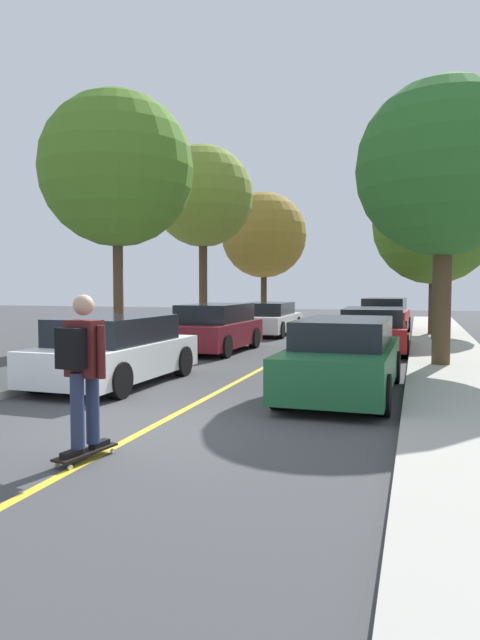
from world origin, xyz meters
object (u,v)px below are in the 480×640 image
object	(u,v)px
parked_car_left_nearest	(116,351)
street_tree_right_near	(434,224)
street_tree_left_nearest	(117,170)
skateboarder	(82,363)
street_tree_left_near	(203,197)
street_tree_right_nearest	(445,169)
parked_car_right_near	(373,330)
street_tree_left_far	(264,235)
parked_car_right_nearest	(344,357)
parked_car_right_far	(385,316)
streetlamp	(435,240)
parked_car_left_near	(215,328)
skateboard	(86,452)
parked_car_left_far	(268,319)

from	to	relation	value
parked_car_left_nearest	street_tree_right_near	world-z (taller)	street_tree_right_near
street_tree_left_nearest	skateboarder	xyz separation A→B (m)	(3.94, -7.87, -3.83)
street_tree_left_near	street_tree_right_nearest	size ratio (longest dim) A/B	1.06
parked_car_right_near	street_tree_left_far	bearing A→B (deg)	119.82
parked_car_right_nearest	parked_car_right_near	distance (m)	7.01
street_tree_left_near	street_tree_right_nearest	distance (m)	9.78
parked_car_right_near	street_tree_right_nearest	size ratio (longest dim) A/B	0.67
parked_car_right_far	street_tree_left_far	distance (m)	8.53
parked_car_right_far	street_tree_left_near	distance (m)	8.66
street_tree_left_far	streetlamp	xyz separation A→B (m)	(7.96, -7.91, -1.03)
parked_car_left_near	parked_car_right_nearest	xyz separation A→B (m)	(4.44, -5.60, -0.03)
street_tree_right_nearest	skateboard	bearing A→B (deg)	-115.66
parked_car_left_near	street_tree_left_nearest	distance (m)	5.23
street_tree_left_near	streetlamp	distance (m)	8.17
parked_car_left_nearest	parked_car_right_near	distance (m)	8.49
parked_car_left_near	streetlamp	xyz separation A→B (m)	(6.19, 4.35, 2.75)
parked_car_right_near	street_tree_right_nearest	distance (m)	5.48
parked_car_right_nearest	street_tree_right_nearest	xyz separation A→B (m)	(1.77, 3.64, 3.92)
street_tree_right_near	streetlamp	bearing A→B (deg)	-90.48
parked_car_left_near	street_tree_left_near	bearing A→B (deg)	115.77
parked_car_right_nearest	skateboard	world-z (taller)	parked_car_right_nearest
street_tree_left_nearest	street_tree_right_nearest	size ratio (longest dim) A/B	1.05
parked_car_left_near	parked_car_left_nearest	bearing A→B (deg)	-90.01
skateboarder	parked_car_right_nearest	bearing A→B (deg)	64.64
street_tree_left_nearest	streetlamp	world-z (taller)	street_tree_left_nearest
parked_car_left_far	street_tree_left_near	size ratio (longest dim) A/B	0.67
street_tree_left_far	parked_car_right_far	bearing A→B (deg)	-35.78
parked_car_right_nearest	street_tree_left_near	distance (m)	12.02
street_tree_left_far	street_tree_right_near	bearing A→B (deg)	-33.89
parked_car_left_near	parked_car_right_near	bearing A→B (deg)	17.63
parked_car_right_far	street_tree_right_near	bearing A→B (deg)	-26.57
parked_car_right_far	streetlamp	xyz separation A→B (m)	(1.75, -3.43, 2.72)
parked_car_right_near	street_tree_left_far	distance (m)	13.07
street_tree_left_near	skateboard	distance (m)	15.42
street_tree_left_near	skateboarder	world-z (taller)	street_tree_left_near
parked_car_right_near	street_tree_left_near	bearing A→B (deg)	160.03
parked_car_left_nearest	parked_car_left_far	bearing A→B (deg)	90.00
street_tree_right_nearest	street_tree_right_near	bearing A→B (deg)	90.00
parked_car_left_near	parked_car_right_near	distance (m)	4.66
parked_car_left_near	street_tree_right_near	distance (m)	9.93
street_tree_left_nearest	street_tree_left_near	bearing A→B (deg)	90.00
parked_car_left_nearest	skateboarder	bearing A→B (deg)	-64.55
streetlamp	street_tree_right_near	bearing A→B (deg)	89.52
street_tree_left_far	skateboard	bearing A→B (deg)	-80.09
parked_car_left_near	parked_car_right_nearest	distance (m)	7.15
street_tree_left_near	streetlamp	xyz separation A→B (m)	(7.96, 0.68, -1.69)
street_tree_left_near	street_tree_left_far	xyz separation A→B (m)	(0.00, 8.59, -0.66)
street_tree_left_near	street_tree_left_far	distance (m)	8.61
street_tree_right_nearest	streetlamp	xyz separation A→B (m)	(-0.02, 6.30, -1.14)
street_tree_left_nearest	streetlamp	bearing A→B (deg)	40.77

